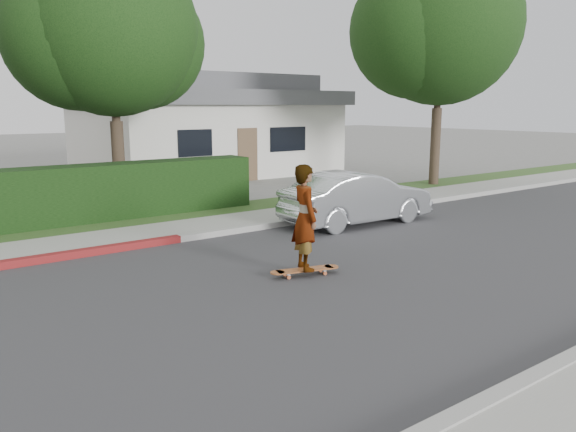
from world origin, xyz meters
name	(u,v)px	position (x,y,z in m)	size (l,w,h in m)	color
ground	(237,303)	(0.00, 0.00, 0.00)	(120.00, 120.00, 0.00)	slate
road	(237,303)	(0.00, 0.00, 0.01)	(60.00, 8.00, 0.01)	#2D2D30
curb_near	(465,416)	(0.00, -4.10, 0.07)	(60.00, 0.20, 0.15)	#9E9E99
curb_far	(135,245)	(0.00, 4.10, 0.07)	(60.00, 0.20, 0.15)	#9E9E99
sidewalk_far	(120,238)	(0.00, 5.00, 0.06)	(60.00, 1.60, 0.12)	gray
planting_strip	(96,226)	(0.00, 6.60, 0.05)	(60.00, 1.60, 0.10)	#2D4C1E
tree_center	(108,35)	(1.49, 9.19, 4.90)	(5.66, 4.84, 7.44)	#33261C
tree_right	(437,30)	(12.49, 6.69, 5.63)	(6.32, 5.60, 8.56)	#33261C
house	(204,125)	(8.00, 16.00, 2.10)	(10.60, 8.60, 4.30)	beige
skateboard	(305,270)	(1.68, 0.47, 0.11)	(1.29, 0.58, 0.12)	#B55831
skateboarder	(305,218)	(1.68, 0.47, 1.05)	(0.67, 0.44, 1.84)	white
car_silver	(357,198)	(5.51, 3.21, 0.67)	(1.41, 4.04, 1.33)	silver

